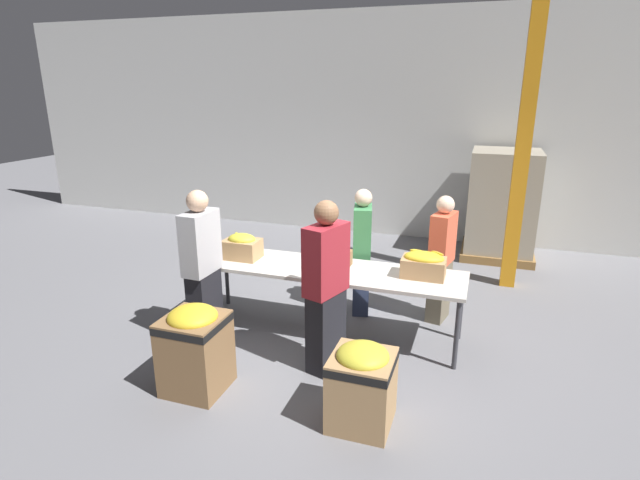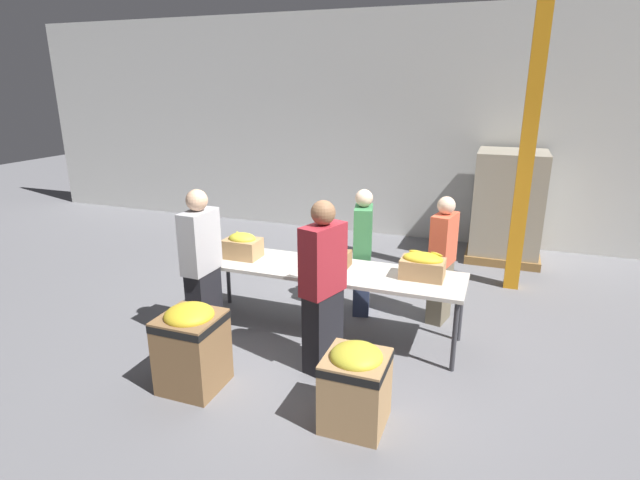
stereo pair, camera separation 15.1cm
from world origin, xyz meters
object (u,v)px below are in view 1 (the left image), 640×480
donation_bin_0 (195,346)px  donation_bin_1 (362,383)px  support_pillar (523,144)px  volunteer_3 (202,269)px  volunteer_2 (362,253)px  pallet_stack_0 (502,205)px  sorting_table (327,272)px  volunteer_0 (326,289)px  banana_box_2 (424,264)px  banana_box_0 (242,246)px  volunteer_1 (441,260)px  banana_box_1 (331,257)px

donation_bin_0 → donation_bin_1: donation_bin_0 is taller
donation_bin_0 → support_pillar: size_ratio=0.21×
volunteer_3 → donation_bin_0: 1.03m
volunteer_2 → pallet_stack_0: bearing=136.8°
sorting_table → volunteer_0: size_ratio=1.75×
donation_bin_0 → sorting_table: bearing=60.9°
sorting_table → banana_box_2: 1.07m
support_pillar → pallet_stack_0: (-0.14, 1.29, -1.14)m
volunteer_0 → volunteer_3: (-1.44, 0.13, -0.01)m
banana_box_0 → volunteer_3: 0.63m
volunteer_3 → donation_bin_1: (1.99, -0.85, -0.46)m
sorting_table → pallet_stack_0: (1.87, 3.48, 0.12)m
volunteer_0 → pallet_stack_0: bearing=-3.0°
banana_box_0 → pallet_stack_0: 4.54m
volunteer_0 → volunteer_1: size_ratio=1.13×
volunteer_2 → banana_box_0: bearing=-75.2°
banana_box_1 → donation_bin_1: bearing=-63.8°
volunteer_0 → support_pillar: 3.60m
sorting_table → banana_box_2: banana_box_2 is taller
volunteer_0 → volunteer_3: 1.45m
volunteer_2 → pallet_stack_0: 3.25m
donation_bin_1 → pallet_stack_0: size_ratio=0.42×
sorting_table → banana_box_1: (0.03, 0.06, 0.16)m
volunteer_1 → sorting_table: bearing=-44.6°
support_pillar → volunteer_2: bearing=-139.5°
volunteer_1 → support_pillar: 2.06m
volunteer_0 → support_pillar: bearing=-13.1°
banana_box_1 → donation_bin_0: (-0.84, -1.51, -0.46)m
banana_box_0 → volunteer_3: bearing=-105.9°
support_pillar → pallet_stack_0: bearing=96.2°
banana_box_0 → volunteer_2: bearing=27.7°
volunteer_2 → donation_bin_0: bearing=-39.0°
volunteer_0 → volunteer_3: bearing=103.4°
banana_box_2 → donation_bin_1: (-0.27, -1.53, -0.55)m
volunteer_0 → donation_bin_0: volunteer_0 is taller
banana_box_0 → pallet_stack_0: bearing=50.0°
volunteer_2 → donation_bin_1: (0.54, -2.13, -0.39)m
volunteer_3 → support_pillar: support_pillar is taller
volunteer_1 → pallet_stack_0: bearing=178.1°
banana_box_1 → banana_box_2: bearing=1.2°
donation_bin_0 → pallet_stack_0: size_ratio=0.48×
banana_box_1 → donation_bin_0: 1.79m
support_pillar → banana_box_2: bearing=-114.5°
sorting_table → support_pillar: size_ratio=0.76×
banana_box_1 → volunteer_1: (1.14, 0.71, -0.14)m
sorting_table → banana_box_0: 1.06m
volunteer_1 → banana_box_1: bearing=-45.8°
sorting_table → volunteer_0: (0.23, -0.73, 0.12)m
donation_bin_1 → support_pillar: bearing=71.3°
volunteer_1 → donation_bin_1: volunteer_1 is taller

